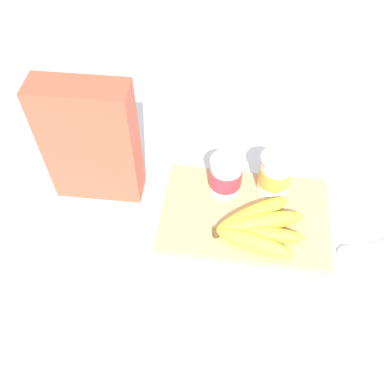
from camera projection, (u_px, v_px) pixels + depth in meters
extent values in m
plane|color=white|center=(244.00, 218.00, 0.88)|extent=(2.40, 2.40, 0.00)
cube|color=tan|center=(245.00, 215.00, 0.87)|extent=(0.34, 0.22, 0.02)
cube|color=#D85138|center=(91.00, 143.00, 0.82)|extent=(0.19, 0.07, 0.28)
cylinder|color=white|center=(226.00, 176.00, 0.87)|extent=(0.07, 0.07, 0.08)
cylinder|color=#DB384C|center=(226.00, 176.00, 0.87)|extent=(0.07, 0.07, 0.05)
cylinder|color=silver|center=(227.00, 161.00, 0.83)|extent=(0.07, 0.07, 0.00)
cylinder|color=white|center=(275.00, 174.00, 0.87)|extent=(0.07, 0.07, 0.09)
cylinder|color=gold|center=(275.00, 174.00, 0.87)|extent=(0.07, 0.07, 0.04)
cylinder|color=silver|center=(279.00, 159.00, 0.83)|extent=(0.07, 0.07, 0.00)
ellipsoid|color=yellow|center=(254.00, 242.00, 0.79)|extent=(0.16, 0.07, 0.04)
ellipsoid|color=yellow|center=(260.00, 234.00, 0.81)|extent=(0.17, 0.04, 0.03)
ellipsoid|color=yellow|center=(260.00, 223.00, 0.82)|extent=(0.18, 0.09, 0.04)
ellipsoid|color=yellow|center=(253.00, 214.00, 0.84)|extent=(0.16, 0.13, 0.04)
cylinder|color=brown|center=(216.00, 233.00, 0.82)|extent=(0.01, 0.01, 0.02)
cylinder|color=silver|center=(373.00, 243.00, 0.83)|extent=(0.10, 0.05, 0.01)
ellipsoid|color=silver|center=(346.00, 250.00, 0.82)|extent=(0.04, 0.04, 0.01)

